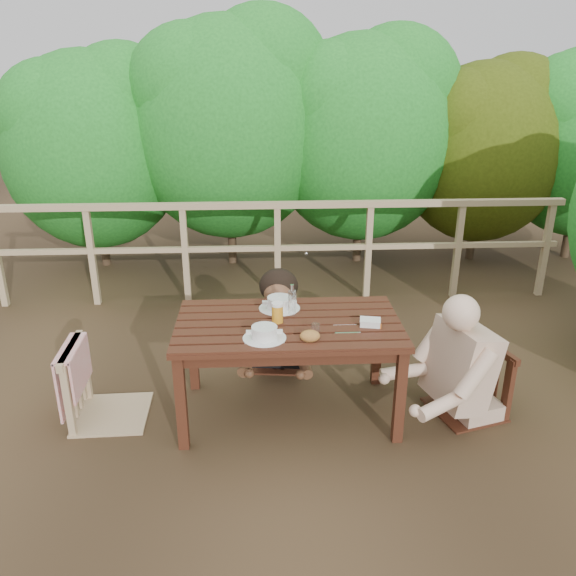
{
  "coord_description": "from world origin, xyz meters",
  "views": [
    {
      "loc": [
        -0.18,
        -3.36,
        2.25
      ],
      "look_at": [
        0.0,
        0.05,
        0.9
      ],
      "focal_mm": 35.72,
      "sensor_mm": 36.0,
      "label": 1
    }
  ],
  "objects_px": {
    "chair_left": "(104,350)",
    "beer_glass": "(277,313)",
    "diner_right": "(481,315)",
    "bottle": "(292,301)",
    "chair_far": "(280,314)",
    "bread_roll": "(310,336)",
    "tumbler": "(316,329)",
    "soup_near": "(264,333)",
    "butter_tub": "(370,323)",
    "soup_far": "(279,304)",
    "chair_right": "(472,353)",
    "woman": "(280,287)",
    "table": "(288,369)"
  },
  "relations": [
    {
      "from": "chair_far",
      "to": "beer_glass",
      "type": "xyz_separation_m",
      "value": [
        -0.05,
        -0.69,
        0.32
      ]
    },
    {
      "from": "chair_left",
      "to": "soup_far",
      "type": "height_order",
      "value": "chair_left"
    },
    {
      "from": "beer_glass",
      "to": "bottle",
      "type": "distance_m",
      "value": 0.16
    },
    {
      "from": "diner_right",
      "to": "soup_near",
      "type": "height_order",
      "value": "diner_right"
    },
    {
      "from": "diner_right",
      "to": "bottle",
      "type": "relative_size",
      "value": 6.41
    },
    {
      "from": "bottle",
      "to": "table",
      "type": "bearing_deg",
      "value": -105.11
    },
    {
      "from": "beer_glass",
      "to": "bread_roll",
      "type": "bearing_deg",
      "value": -54.46
    },
    {
      "from": "table",
      "to": "bread_roll",
      "type": "distance_m",
      "value": 0.47
    },
    {
      "from": "beer_glass",
      "to": "tumbler",
      "type": "height_order",
      "value": "beer_glass"
    },
    {
      "from": "chair_left",
      "to": "bottle",
      "type": "height_order",
      "value": "chair_left"
    },
    {
      "from": "woman",
      "to": "chair_left",
      "type": "bearing_deg",
      "value": 36.69
    },
    {
      "from": "chair_far",
      "to": "bread_roll",
      "type": "relative_size",
      "value": 6.92
    },
    {
      "from": "bread_roll",
      "to": "table",
      "type": "bearing_deg",
      "value": 113.93
    },
    {
      "from": "soup_near",
      "to": "tumbler",
      "type": "xyz_separation_m",
      "value": [
        0.32,
        0.07,
        -0.01
      ]
    },
    {
      "from": "chair_left",
      "to": "woman",
      "type": "height_order",
      "value": "woman"
    },
    {
      "from": "soup_far",
      "to": "butter_tub",
      "type": "bearing_deg",
      "value": -28.36
    },
    {
      "from": "bread_roll",
      "to": "bottle",
      "type": "relative_size",
      "value": 0.55
    },
    {
      "from": "diner_right",
      "to": "chair_right",
      "type": "bearing_deg",
      "value": 73.92
    },
    {
      "from": "soup_far",
      "to": "bread_roll",
      "type": "xyz_separation_m",
      "value": [
        0.17,
        -0.48,
        -0.01
      ]
    },
    {
      "from": "woman",
      "to": "butter_tub",
      "type": "xyz_separation_m",
      "value": [
        0.54,
        -0.8,
        0.06
      ]
    },
    {
      "from": "soup_near",
      "to": "butter_tub",
      "type": "xyz_separation_m",
      "value": [
        0.68,
        0.14,
        -0.02
      ]
    },
    {
      "from": "chair_far",
      "to": "bottle",
      "type": "xyz_separation_m",
      "value": [
        0.05,
        -0.58,
        0.36
      ]
    },
    {
      "from": "table",
      "to": "diner_right",
      "type": "bearing_deg",
      "value": -2.32
    },
    {
      "from": "chair_right",
      "to": "chair_far",
      "type": "bearing_deg",
      "value": -137.04
    },
    {
      "from": "table",
      "to": "tumbler",
      "type": "relative_size",
      "value": 21.7
    },
    {
      "from": "woman",
      "to": "butter_tub",
      "type": "relative_size",
      "value": 9.81
    },
    {
      "from": "beer_glass",
      "to": "tumbler",
      "type": "relative_size",
      "value": 2.2
    },
    {
      "from": "bread_roll",
      "to": "butter_tub",
      "type": "distance_m",
      "value": 0.44
    },
    {
      "from": "soup_far",
      "to": "tumbler",
      "type": "distance_m",
      "value": 0.44
    },
    {
      "from": "chair_far",
      "to": "beer_glass",
      "type": "bearing_deg",
      "value": -87.54
    },
    {
      "from": "woman",
      "to": "soup_far",
      "type": "height_order",
      "value": "woman"
    },
    {
      "from": "soup_far",
      "to": "bread_roll",
      "type": "relative_size",
      "value": 2.26
    },
    {
      "from": "diner_right",
      "to": "tumbler",
      "type": "bearing_deg",
      "value": 79.69
    },
    {
      "from": "butter_tub",
      "to": "chair_left",
      "type": "bearing_deg",
      "value": -172.41
    },
    {
      "from": "chair_far",
      "to": "butter_tub",
      "type": "xyz_separation_m",
      "value": [
        0.54,
        -0.78,
        0.27
      ]
    },
    {
      "from": "chair_right",
      "to": "soup_far",
      "type": "height_order",
      "value": "chair_right"
    },
    {
      "from": "diner_right",
      "to": "beer_glass",
      "type": "xyz_separation_m",
      "value": [
        -1.32,
        0.05,
        0.02
      ]
    },
    {
      "from": "soup_near",
      "to": "butter_tub",
      "type": "distance_m",
      "value": 0.69
    },
    {
      "from": "chair_left",
      "to": "tumbler",
      "type": "relative_size",
      "value": 15.0
    },
    {
      "from": "woman",
      "to": "butter_tub",
      "type": "height_order",
      "value": "woman"
    },
    {
      "from": "woman",
      "to": "chair_right",
      "type": "bearing_deg",
      "value": 154.62
    },
    {
      "from": "table",
      "to": "woman",
      "type": "bearing_deg",
      "value": 91.99
    },
    {
      "from": "diner_right",
      "to": "soup_far",
      "type": "bearing_deg",
      "value": 62.03
    },
    {
      "from": "bread_roll",
      "to": "beer_glass",
      "type": "bearing_deg",
      "value": 125.54
    },
    {
      "from": "beer_glass",
      "to": "diner_right",
      "type": "bearing_deg",
      "value": -2.19
    },
    {
      "from": "chair_left",
      "to": "diner_right",
      "type": "relative_size",
      "value": 0.69
    },
    {
      "from": "table",
      "to": "chair_left",
      "type": "distance_m",
      "value": 1.21
    },
    {
      "from": "woman",
      "to": "tumbler",
      "type": "xyz_separation_m",
      "value": [
        0.19,
        -0.87,
        0.06
      ]
    },
    {
      "from": "chair_right",
      "to": "soup_far",
      "type": "bearing_deg",
      "value": -118.24
    },
    {
      "from": "chair_left",
      "to": "beer_glass",
      "type": "bearing_deg",
      "value": -92.79
    }
  ]
}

